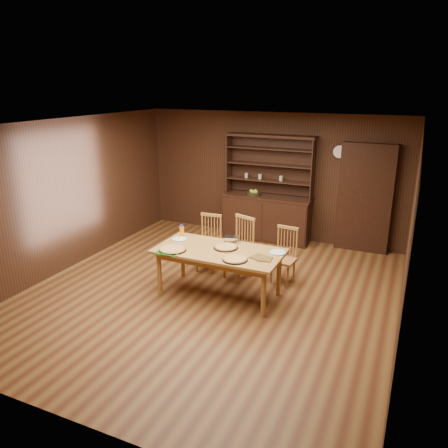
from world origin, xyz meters
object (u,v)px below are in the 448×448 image
at_px(dining_table, 219,255).
at_px(chair_right, 285,253).
at_px(china_hutch, 267,212).
at_px(juice_bottle, 182,231).
at_px(chair_left, 210,241).
at_px(chair_center, 241,245).

xyz_separation_m(dining_table, chair_right, (0.77, 0.91, -0.18)).
bearing_deg(chair_right, china_hutch, 122.73).
height_order(dining_table, juice_bottle, juice_bottle).
height_order(china_hutch, dining_table, china_hutch).
bearing_deg(juice_bottle, dining_table, -20.05).
height_order(chair_left, juice_bottle, chair_left).
xyz_separation_m(china_hutch, chair_right, (0.93, -1.83, -0.10)).
xyz_separation_m(china_hutch, chair_left, (-0.43, -1.87, -0.07)).
xyz_separation_m(chair_left, juice_bottle, (-0.22, -0.57, 0.32)).
height_order(china_hutch, chair_left, china_hutch).
xyz_separation_m(chair_right, juice_bottle, (-1.58, -0.61, 0.35)).
distance_m(china_hutch, chair_right, 2.05).
bearing_deg(chair_center, chair_left, -168.44).
distance_m(dining_table, juice_bottle, 0.87).
height_order(chair_center, chair_right, chair_center).
height_order(dining_table, chair_right, chair_right).
distance_m(chair_right, juice_bottle, 1.73).
relative_size(dining_table, chair_center, 1.83).
distance_m(china_hutch, dining_table, 2.74).
height_order(china_hutch, juice_bottle, china_hutch).
xyz_separation_m(chair_center, chair_right, (0.73, 0.13, -0.07)).
bearing_deg(juice_bottle, chair_right, 21.18).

